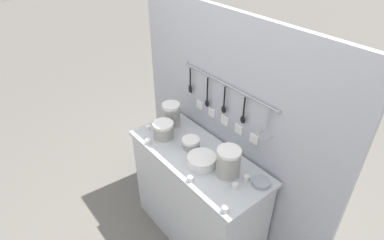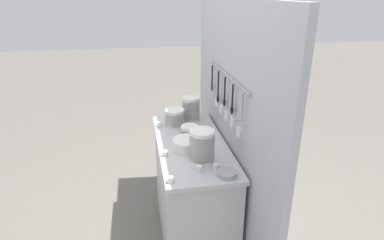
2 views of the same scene
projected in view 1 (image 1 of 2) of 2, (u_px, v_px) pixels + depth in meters
name	position (u px, v px, depth m)	size (l,w,h in m)	color
ground_plane	(197.00, 231.00, 2.89)	(20.00, 20.00, 0.00)	#666059
counter	(197.00, 197.00, 2.64)	(1.17, 0.50, 0.90)	#B7BABC
back_wall	(226.00, 134.00, 2.50)	(1.97, 0.11, 1.92)	#A8AAB2
bowl_stack_tall_left	(191.00, 144.00, 2.41)	(0.13, 0.13, 0.10)	silver
bowl_stack_nested_right	(171.00, 115.00, 2.64)	(0.15, 0.15, 0.21)	silver
bowl_stack_back_corner	(228.00, 163.00, 2.14)	(0.16, 0.16, 0.23)	silver
bowl_stack_wide_centre	(164.00, 131.00, 2.51)	(0.16, 0.16, 0.15)	silver
plate_stack	(202.00, 161.00, 2.27)	(0.21, 0.21, 0.08)	silver
steel_mixing_bowl	(261.00, 182.00, 2.13)	(0.12, 0.12, 0.03)	#93969E
cup_edge_near	(190.00, 179.00, 2.15)	(0.04, 0.04, 0.04)	silver
cup_beside_plates	(235.00, 186.00, 2.10)	(0.04, 0.04, 0.04)	silver
cup_centre	(148.00, 141.00, 2.49)	(0.04, 0.04, 0.04)	silver
cup_front_right	(247.00, 178.00, 2.16)	(0.04, 0.04, 0.04)	silver
cup_back_right	(225.00, 209.00, 1.94)	(0.04, 0.04, 0.04)	silver
cup_back_left	(148.00, 128.00, 2.64)	(0.04, 0.04, 0.04)	silver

